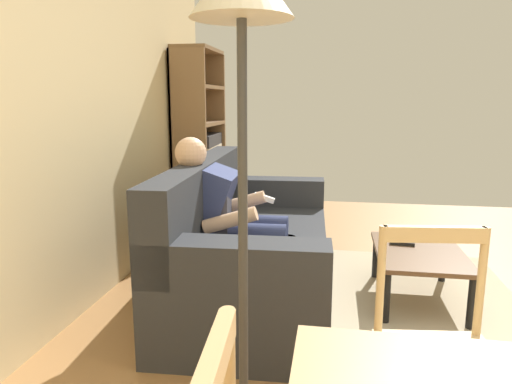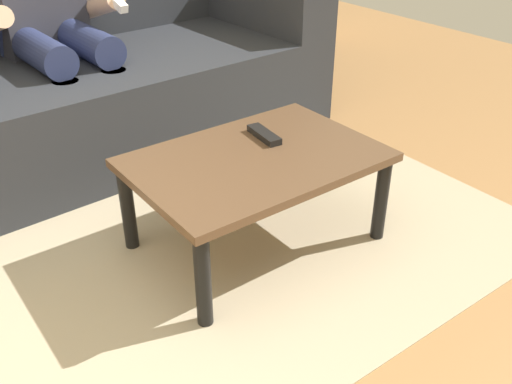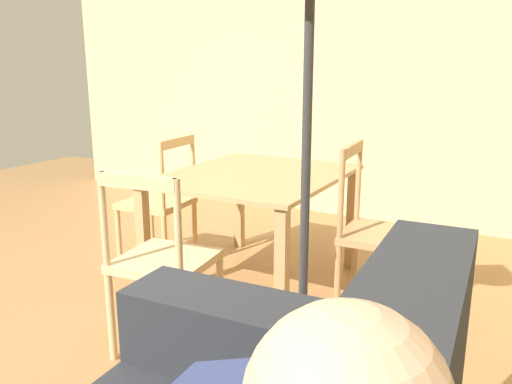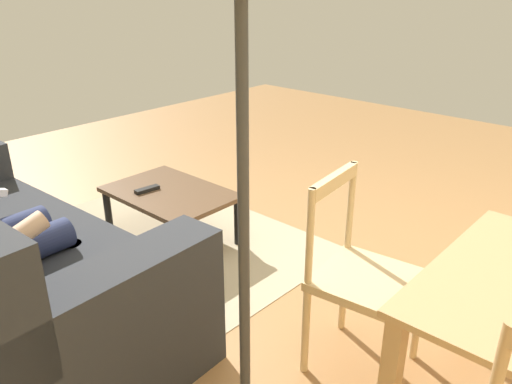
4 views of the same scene
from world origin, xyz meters
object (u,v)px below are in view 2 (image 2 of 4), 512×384
person_lounging (49,22)px  coffee_table (256,168)px  couch (96,74)px  tv_remote (264,135)px

person_lounging → coffee_table: person_lounging is taller
couch → tv_remote: couch is taller
couch → coffee_table: couch is taller
couch → person_lounging: 0.31m
person_lounging → tv_remote: bearing=-73.7°
person_lounging → coffee_table: (0.23, -1.27, -0.29)m
couch → person_lounging: person_lounging is taller
couch → tv_remote: (0.18, -1.10, 0.03)m
tv_remote → coffee_table: bearing=48.6°
person_lounging → tv_remote: (0.34, -1.17, -0.23)m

